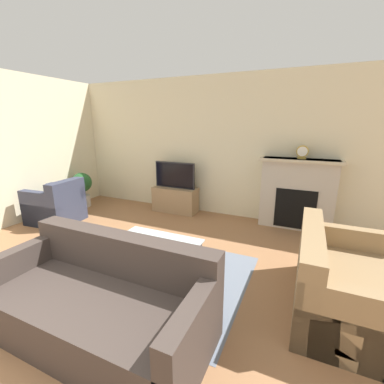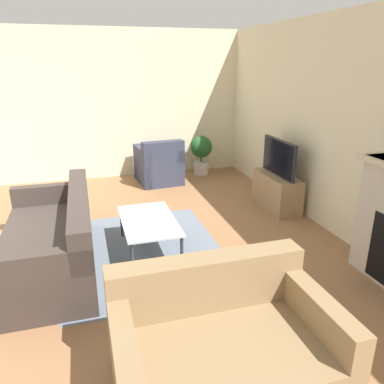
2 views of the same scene
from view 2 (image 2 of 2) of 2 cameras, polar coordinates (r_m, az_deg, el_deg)
name	(u,v)px [view 2 (image 2 of 2)]	position (r m, az deg, el deg)	size (l,w,h in m)	color
wall_back	(327,125)	(5.20, 19.91, 9.62)	(9.00, 0.06, 2.70)	beige
wall_left	(121,105)	(7.26, -10.71, 12.84)	(0.06, 7.54, 2.70)	beige
area_rug	(143,251)	(4.50, -7.40, -8.97)	(2.27, 1.81, 0.00)	slate
tv_stand	(276,191)	(5.81, 12.73, 0.10)	(0.93, 0.38, 0.52)	#997A56
tv	(279,158)	(5.67, 13.09, 5.14)	(0.87, 0.06, 0.53)	#232328
couch_sectional	(53,243)	(4.28, -20.38, -7.36)	(1.99, 0.91, 0.82)	#3D332D
couch_loveseat	(222,351)	(2.72, 4.60, -23.03)	(0.96, 1.43, 0.82)	#8C704C
armchair_by_window	(159,166)	(6.90, -5.04, 3.89)	(0.89, 0.80, 0.82)	#33384C
coffee_table	(149,223)	(4.36, -6.63, -4.66)	(1.07, 0.61, 0.40)	#333338
potted_plant	(201,151)	(7.36, 1.42, 6.21)	(0.43, 0.43, 0.76)	beige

